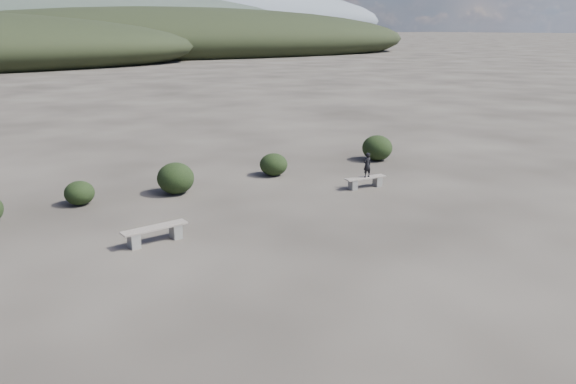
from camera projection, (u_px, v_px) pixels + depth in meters
ground at (382, 260)px, 14.67m from camera, size 1200.00×1200.00×0.00m
bench_left at (155, 233)px, 15.80m from camera, size 1.93×0.60×0.47m
bench_right at (365, 181)px, 21.26m from camera, size 1.68×0.47×0.42m
seated_person at (367, 165)px, 21.10m from camera, size 0.35×0.23×0.94m
shrub_a at (79, 193)px, 19.19m from camera, size 1.01×1.01×0.83m
shrub_b at (176, 178)px, 20.44m from camera, size 1.34×1.34×1.15m
shrub_c at (274, 164)px, 23.00m from camera, size 1.15×1.15×0.92m
shrub_e at (377, 148)px, 25.63m from camera, size 1.38×1.38×1.15m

